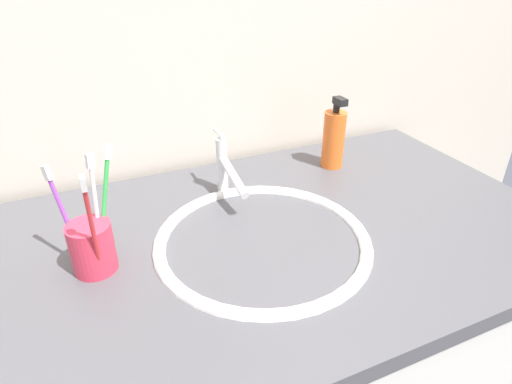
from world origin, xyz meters
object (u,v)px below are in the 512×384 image
(toothbrush_cup, at_px, (92,248))
(toothbrush_red, at_px, (91,224))
(faucet, at_px, (226,168))
(toothbrush_green, at_px, (105,198))
(soap_dispenser, at_px, (334,138))
(toothbrush_white, at_px, (95,202))
(toothbrush_purple, at_px, (62,210))

(toothbrush_cup, relative_size, toothbrush_red, 0.43)
(faucet, xyz_separation_m, toothbrush_green, (-0.26, -0.12, 0.05))
(soap_dispenser, bearing_deg, toothbrush_white, -164.61)
(faucet, xyz_separation_m, toothbrush_white, (-0.27, -0.12, 0.05))
(toothbrush_cup, xyz_separation_m, soap_dispenser, (0.58, 0.18, 0.03))
(toothbrush_cup, xyz_separation_m, toothbrush_green, (0.04, 0.02, 0.07))
(soap_dispenser, bearing_deg, toothbrush_green, -164.49)
(toothbrush_white, relative_size, toothbrush_purple, 1.10)
(faucet, distance_m, toothbrush_purple, 0.34)
(toothbrush_purple, bearing_deg, faucet, 18.69)
(toothbrush_white, bearing_deg, toothbrush_cup, -134.42)
(toothbrush_white, bearing_deg, toothbrush_red, -100.28)
(toothbrush_purple, bearing_deg, toothbrush_green, -8.56)
(soap_dispenser, bearing_deg, toothbrush_purple, -167.01)
(toothbrush_purple, bearing_deg, soap_dispenser, 12.99)
(toothbrush_green, relative_size, soap_dispenser, 1.14)
(faucet, bearing_deg, toothbrush_purple, -161.31)
(toothbrush_green, xyz_separation_m, toothbrush_white, (-0.02, -0.00, -0.00))
(toothbrush_cup, height_order, toothbrush_white, toothbrush_white)
(toothbrush_green, xyz_separation_m, toothbrush_red, (-0.03, -0.07, 0.00))
(toothbrush_cup, relative_size, soap_dispenser, 0.50)
(faucet, xyz_separation_m, toothbrush_red, (-0.28, -0.19, 0.05))
(toothbrush_red, distance_m, toothbrush_white, 0.07)
(toothbrush_purple, bearing_deg, toothbrush_cup, -46.46)
(faucet, bearing_deg, toothbrush_red, -145.78)
(toothbrush_cup, bearing_deg, toothbrush_purple, 133.54)
(toothbrush_red, height_order, soap_dispenser, toothbrush_red)
(faucet, xyz_separation_m, toothbrush_purple, (-0.32, -0.11, 0.04))
(toothbrush_white, bearing_deg, faucet, 24.28)
(faucet, height_order, toothbrush_purple, toothbrush_purple)
(faucet, distance_m, toothbrush_green, 0.29)
(faucet, distance_m, soap_dispenser, 0.29)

